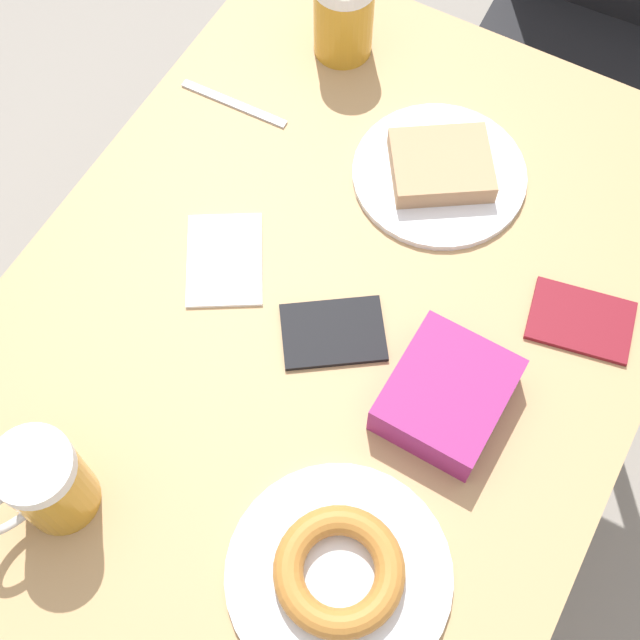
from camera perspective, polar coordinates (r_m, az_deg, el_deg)
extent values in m
plane|color=gray|center=(1.77, 0.00, -10.63)|extent=(8.00, 8.00, 0.00)
cube|color=tan|center=(1.11, 0.00, -0.80)|extent=(0.78, 1.10, 0.03)
cylinder|color=black|center=(1.75, -2.00, 12.43)|extent=(0.04, 0.04, 0.68)
cylinder|color=black|center=(1.65, 19.54, 2.55)|extent=(0.04, 0.04, 0.68)
cube|color=black|center=(1.75, 15.85, 14.59)|extent=(0.42, 0.42, 0.02)
cylinder|color=black|center=(1.83, 7.27, 8.50)|extent=(0.03, 0.03, 0.43)
cylinder|color=black|center=(1.82, 17.45, 4.18)|extent=(0.03, 0.03, 0.43)
cylinder|color=black|center=(2.05, 11.21, 15.62)|extent=(0.03, 0.03, 0.43)
cylinder|color=silver|center=(1.22, 7.64, 9.23)|extent=(0.23, 0.23, 0.01)
cube|color=tan|center=(1.21, 7.76, 9.79)|extent=(0.17, 0.16, 0.03)
cylinder|color=silver|center=(1.00, 1.21, -15.99)|extent=(0.25, 0.25, 0.01)
torus|color=#B2702D|center=(0.98, 1.23, -15.76)|extent=(0.14, 0.14, 0.03)
cylinder|color=#C68C23|center=(1.32, 1.51, 18.67)|extent=(0.08, 0.08, 0.11)
cylinder|color=#C68C23|center=(1.01, -16.88, -10.05)|extent=(0.08, 0.08, 0.11)
cylinder|color=white|center=(0.95, -17.93, -8.89)|extent=(0.09, 0.09, 0.02)
torus|color=silver|center=(1.01, -19.29, -11.41)|extent=(0.04, 0.08, 0.08)
cube|color=white|center=(1.15, -6.12, 3.87)|extent=(0.15, 0.17, 0.00)
cube|color=silver|center=(1.30, -5.53, 13.62)|extent=(0.16, 0.02, 0.00)
cube|color=maroon|center=(1.15, 16.36, -0.03)|extent=(0.14, 0.11, 0.01)
cube|color=black|center=(1.09, 0.80, -0.88)|extent=(0.15, 0.14, 0.01)
cube|color=#8C2366|center=(1.04, 8.13, -4.78)|extent=(0.13, 0.15, 0.05)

